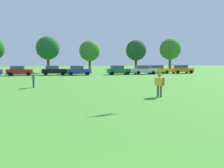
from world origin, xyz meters
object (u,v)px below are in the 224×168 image
at_px(parked_car_green_4, 118,70).
at_px(tree_right, 136,50).
at_px(bystander_near_trees, 33,78).
at_px(adult_bystander, 159,83).
at_px(parked_car_orange_7, 182,69).
at_px(parked_car_red_1, 19,71).
at_px(parked_car_black_2, 54,70).
at_px(tree_center_left, 48,48).
at_px(parked_car_blue_3, 78,70).
at_px(tree_center_right, 90,51).
at_px(parked_car_silver_5, 144,70).
at_px(parked_car_yellow_6, 158,69).
at_px(tree_far_right, 170,49).

distance_m(parked_car_green_4, tree_right, 11.68).
bearing_deg(bystander_near_trees, adult_bystander, -141.73).
xyz_separation_m(parked_car_orange_7, tree_right, (-7.18, 7.78, 3.97)).
relative_size(adult_bystander, parked_car_red_1, 0.39).
distance_m(bystander_near_trees, parked_car_red_1, 20.95).
relative_size(parked_car_black_2, tree_right, 0.60).
bearing_deg(tree_center_left, parked_car_black_2, -82.30).
relative_size(bystander_near_trees, parked_car_blue_3, 0.37).
distance_m(adult_bystander, tree_center_right, 35.75).
bearing_deg(parked_car_green_4, parked_car_black_2, 175.00).
height_order(parked_car_silver_5, parked_car_yellow_6, same).
height_order(parked_car_yellow_6, tree_center_left, tree_center_left).
bearing_deg(tree_center_left, parked_car_green_4, -37.07).
xyz_separation_m(parked_car_orange_7, tree_far_right, (1.41, 8.45, 4.33)).
bearing_deg(tree_right, parked_car_black_2, -156.13).
height_order(adult_bystander, parked_car_silver_5, adult_bystander).
bearing_deg(parked_car_silver_5, tree_far_right, 43.91).
distance_m(parked_car_red_1, tree_right, 25.43).
relative_size(parked_car_green_4, tree_center_right, 0.64).
xyz_separation_m(parked_car_red_1, parked_car_black_2, (5.82, 0.05, 0.00)).
distance_m(bystander_near_trees, parked_car_orange_7, 34.04).
height_order(parked_car_orange_7, tree_right, tree_right).
height_order(parked_car_red_1, tree_center_left, tree_center_left).
relative_size(adult_bystander, parked_car_black_2, 0.39).
bearing_deg(parked_car_red_1, parked_car_black_2, 0.52).
bearing_deg(parked_car_silver_5, parked_car_black_2, 176.80).
xyz_separation_m(parked_car_blue_3, tree_right, (13.74, 9.14, 3.97)).
relative_size(tree_center_right, tree_right, 0.95).
bearing_deg(parked_car_orange_7, tree_center_left, 162.12).
relative_size(parked_car_yellow_6, tree_center_right, 0.64).
relative_size(bystander_near_trees, parked_car_silver_5, 0.37).
xyz_separation_m(adult_bystander, tree_far_right, (18.89, 37.55, 4.19)).
bearing_deg(bystander_near_trees, parked_car_blue_3, -27.72).
distance_m(parked_car_red_1, parked_car_black_2, 5.82).
distance_m(parked_car_green_4, parked_car_silver_5, 4.99).
xyz_separation_m(parked_car_silver_5, parked_car_yellow_6, (3.29, 1.09, 0.00)).
relative_size(bystander_near_trees, tree_far_right, 0.21).
xyz_separation_m(bystander_near_trees, tree_center_left, (0.61, 29.29, 4.21)).
bearing_deg(tree_far_right, tree_right, -175.54).
xyz_separation_m(adult_bystander, parked_car_black_2, (-7.68, 28.92, -0.15)).
relative_size(parked_car_green_4, tree_center_left, 0.56).
xyz_separation_m(parked_car_yellow_6, tree_right, (-1.95, 7.80, 3.97)).
bearing_deg(adult_bystander, tree_right, 128.67).
bearing_deg(parked_car_blue_3, tree_center_left, 118.79).
relative_size(tree_right, tree_far_right, 0.93).
distance_m(parked_car_black_2, tree_far_right, 28.27).
height_order(parked_car_blue_3, parked_car_yellow_6, same).
bearing_deg(parked_car_orange_7, parked_car_black_2, -179.60).
bearing_deg(tree_right, tree_center_right, -172.98).
xyz_separation_m(parked_car_silver_5, tree_far_right, (9.93, 9.56, 4.33)).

